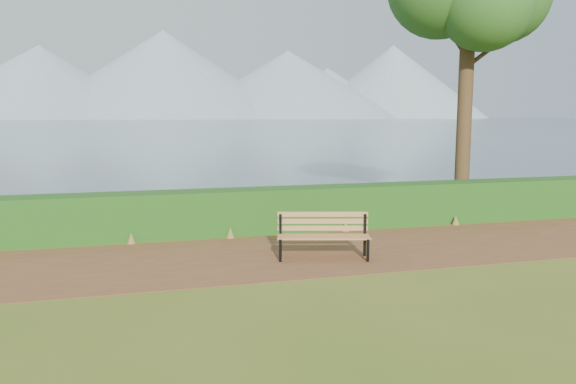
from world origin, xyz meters
name	(u,v)px	position (x,y,z in m)	size (l,w,h in m)	color
ground	(306,257)	(0.00, 0.00, 0.00)	(140.00, 140.00, 0.00)	#495E1A
path	(301,253)	(0.00, 0.30, 0.01)	(40.00, 3.40, 0.01)	brown
hedge	(273,210)	(0.00, 2.60, 0.50)	(32.00, 0.85, 1.00)	#164714
water	(139,121)	(0.00, 260.00, 0.01)	(700.00, 510.00, 0.00)	#415A68
mountains	(122,79)	(-9.17, 406.05, 27.70)	(585.00, 190.00, 70.00)	#7992A2
bench	(323,232)	(0.30, -0.12, 0.50)	(1.79, 0.93, 0.86)	black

